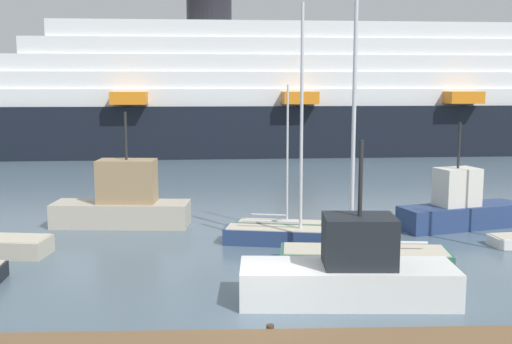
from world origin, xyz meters
name	(u,v)px	position (x,y,z in m)	size (l,w,h in m)	color
ground_plane	(267,315)	(0.00, 0.00, 0.00)	(600.00, 600.00, 0.00)	slate
sailboat_0	(290,232)	(1.63, 9.19, 0.59)	(6.54, 2.56, 11.44)	navy
sailboat_1	(364,253)	(4.49, 5.61, 0.52)	(7.35, 2.74, 11.16)	#2D6B51
sailboat_2	(280,224)	(1.34, 11.70, 0.40)	(4.58, 1.87, 7.69)	#2D6B51
fishing_boat_0	(350,273)	(3.05, 1.22, 1.06)	(7.73, 2.77, 5.80)	white
fishing_boat_1	(460,208)	(11.11, 12.29, 1.08)	(7.24, 3.94, 5.72)	navy
fishing_boat_2	(123,202)	(-7.12, 13.44, 1.33)	(7.50, 2.70, 6.24)	#BCB29E
cruise_ship	(363,97)	(13.89, 50.93, 6.20)	(99.36, 19.12, 19.27)	black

